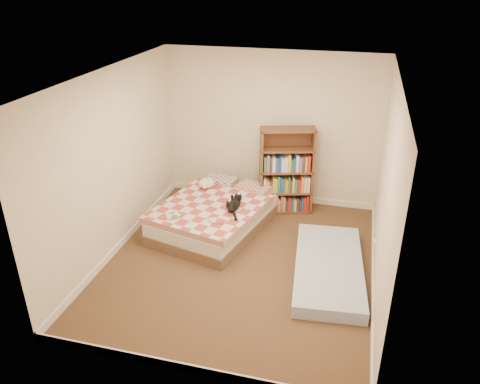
% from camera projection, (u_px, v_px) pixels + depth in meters
% --- Properties ---
extents(room, '(3.51, 4.01, 2.51)m').
position_uv_depth(room, '(240.00, 181.00, 5.84)').
color(room, '#4F3C22').
rests_on(room, ground).
extents(bed, '(1.71, 2.13, 0.50)m').
position_uv_depth(bed, '(215.00, 214.00, 7.09)').
color(bed, brown).
rests_on(bed, room).
extents(bookshelf, '(0.92, 0.51, 1.41)m').
position_uv_depth(bookshelf, '(286.00, 181.00, 7.47)').
color(bookshelf, '#502A1B').
rests_on(bookshelf, room).
extents(floor_mattress, '(1.03, 1.97, 0.17)m').
position_uv_depth(floor_mattress, '(329.00, 268.00, 6.07)').
color(floor_mattress, '#7B9BCD').
rests_on(floor_mattress, room).
extents(black_cat, '(0.21, 0.63, 0.14)m').
position_uv_depth(black_cat, '(234.00, 204.00, 6.77)').
color(black_cat, black).
rests_on(black_cat, bed).
extents(white_dog, '(0.37, 0.37, 0.14)m').
position_uv_depth(white_dog, '(207.00, 183.00, 7.40)').
color(white_dog, white).
rests_on(white_dog, bed).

